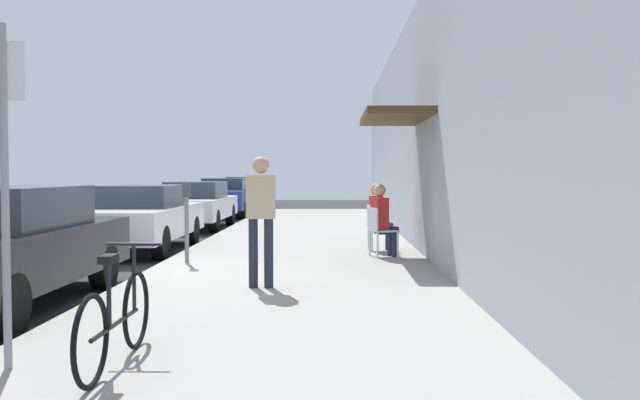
{
  "coord_description": "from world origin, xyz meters",
  "views": [
    {
      "loc": [
        2.86,
        -9.35,
        1.61
      ],
      "look_at": [
        2.58,
        5.21,
        1.01
      ],
      "focal_mm": 37.06,
      "sensor_mm": 36.0,
      "label": 1
    }
  ],
  "objects_px": {
    "parked_car_3": "(226,196)",
    "bicycle_0": "(116,320)",
    "street_sign": "(5,169)",
    "seated_patron_0": "(383,218)",
    "parked_car_4": "(245,192)",
    "cafe_chair_1": "(376,224)",
    "parked_car_1": "(140,217)",
    "parking_meter": "(187,217)",
    "cafe_chair_0": "(379,228)",
    "parked_car_2": "(196,204)",
    "seated_patron_1": "(379,214)",
    "pedestrian_standing": "(261,211)"
  },
  "relations": [
    {
      "from": "parked_car_3",
      "to": "bicycle_0",
      "type": "relative_size",
      "value": 2.57
    },
    {
      "from": "street_sign",
      "to": "seated_patron_0",
      "type": "relative_size",
      "value": 2.02
    },
    {
      "from": "parked_car_3",
      "to": "street_sign",
      "type": "xyz_separation_m",
      "value": [
        1.5,
        -19.51,
        0.9
      ]
    },
    {
      "from": "street_sign",
      "to": "parked_car_3",
      "type": "bearing_deg",
      "value": 94.4
    },
    {
      "from": "parked_car_4",
      "to": "cafe_chair_1",
      "type": "bearing_deg",
      "value": -74.3
    },
    {
      "from": "parked_car_1",
      "to": "seated_patron_0",
      "type": "height_order",
      "value": "seated_patron_0"
    },
    {
      "from": "parking_meter",
      "to": "street_sign",
      "type": "relative_size",
      "value": 0.51
    },
    {
      "from": "street_sign",
      "to": "bicycle_0",
      "type": "distance_m",
      "value": 1.41
    },
    {
      "from": "cafe_chair_0",
      "to": "seated_patron_0",
      "type": "xyz_separation_m",
      "value": [
        0.06,
        0.02,
        0.19
      ]
    },
    {
      "from": "parked_car_2",
      "to": "bicycle_0",
      "type": "xyz_separation_m",
      "value": [
        2.3,
        -14.02,
        -0.23
      ]
    },
    {
      "from": "bicycle_0",
      "to": "cafe_chair_1",
      "type": "relative_size",
      "value": 1.97
    },
    {
      "from": "parked_car_3",
      "to": "seated_patron_0",
      "type": "relative_size",
      "value": 3.41
    },
    {
      "from": "parking_meter",
      "to": "seated_patron_1",
      "type": "bearing_deg",
      "value": 28.65
    },
    {
      "from": "parked_car_3",
      "to": "seated_patron_1",
      "type": "bearing_deg",
      "value": -67.62
    },
    {
      "from": "parked_car_1",
      "to": "seated_patron_1",
      "type": "bearing_deg",
      "value": -9.7
    },
    {
      "from": "parked_car_2",
      "to": "pedestrian_standing",
      "type": "xyz_separation_m",
      "value": [
        3.03,
        -10.52,
        0.41
      ]
    },
    {
      "from": "parked_car_2",
      "to": "parking_meter",
      "type": "relative_size",
      "value": 3.33
    },
    {
      "from": "parked_car_2",
      "to": "parked_car_4",
      "type": "relative_size",
      "value": 1.0
    },
    {
      "from": "street_sign",
      "to": "cafe_chair_1",
      "type": "height_order",
      "value": "street_sign"
    },
    {
      "from": "parking_meter",
      "to": "street_sign",
      "type": "bearing_deg",
      "value": -90.48
    },
    {
      "from": "cafe_chair_0",
      "to": "parking_meter",
      "type": "bearing_deg",
      "value": -164.87
    },
    {
      "from": "street_sign",
      "to": "parked_car_2",
      "type": "bearing_deg",
      "value": 96.07
    },
    {
      "from": "parked_car_3",
      "to": "pedestrian_standing",
      "type": "distance_m",
      "value": 16.22
    },
    {
      "from": "parked_car_2",
      "to": "parked_car_1",
      "type": "bearing_deg",
      "value": -90.0
    },
    {
      "from": "cafe_chair_1",
      "to": "pedestrian_standing",
      "type": "height_order",
      "value": "pedestrian_standing"
    },
    {
      "from": "parked_car_2",
      "to": "cafe_chair_0",
      "type": "height_order",
      "value": "parked_car_2"
    },
    {
      "from": "bicycle_0",
      "to": "seated_patron_1",
      "type": "height_order",
      "value": "seated_patron_1"
    },
    {
      "from": "bicycle_0",
      "to": "pedestrian_standing",
      "type": "distance_m",
      "value": 3.63
    },
    {
      "from": "parking_meter",
      "to": "parked_car_1",
      "type": "bearing_deg",
      "value": 120.49
    },
    {
      "from": "parked_car_4",
      "to": "pedestrian_standing",
      "type": "relative_size",
      "value": 2.59
    },
    {
      "from": "parked_car_1",
      "to": "seated_patron_0",
      "type": "bearing_deg",
      "value": -19.69
    },
    {
      "from": "cafe_chair_1",
      "to": "parked_car_2",
      "type": "bearing_deg",
      "value": 126.9
    },
    {
      "from": "street_sign",
      "to": "bicycle_0",
      "type": "bearing_deg",
      "value": 6.09
    },
    {
      "from": "parked_car_2",
      "to": "seated_patron_0",
      "type": "distance_m",
      "value": 8.75
    },
    {
      "from": "parked_car_1",
      "to": "parked_car_3",
      "type": "height_order",
      "value": "parked_car_3"
    },
    {
      "from": "parked_car_4",
      "to": "cafe_chair_0",
      "type": "height_order",
      "value": "parked_car_4"
    },
    {
      "from": "seated_patron_0",
      "to": "seated_patron_1",
      "type": "height_order",
      "value": "same"
    },
    {
      "from": "parking_meter",
      "to": "pedestrian_standing",
      "type": "distance_m",
      "value": 2.78
    },
    {
      "from": "parked_car_1",
      "to": "seated_patron_1",
      "type": "height_order",
      "value": "seated_patron_1"
    },
    {
      "from": "parked_car_2",
      "to": "street_sign",
      "type": "distance_m",
      "value": 14.21
    },
    {
      "from": "parking_meter",
      "to": "parked_car_4",
      "type": "bearing_deg",
      "value": 94.7
    },
    {
      "from": "parked_car_1",
      "to": "bicycle_0",
      "type": "height_order",
      "value": "parked_car_1"
    },
    {
      "from": "pedestrian_standing",
      "to": "bicycle_0",
      "type": "bearing_deg",
      "value": -101.9
    },
    {
      "from": "bicycle_0",
      "to": "cafe_chair_1",
      "type": "xyz_separation_m",
      "value": [
        2.49,
        7.63,
        0.14
      ]
    },
    {
      "from": "bicycle_0",
      "to": "pedestrian_standing",
      "type": "xyz_separation_m",
      "value": [
        0.74,
        3.5,
        0.64
      ]
    },
    {
      "from": "parked_car_2",
      "to": "parked_car_3",
      "type": "relative_size",
      "value": 1.0
    },
    {
      "from": "parked_car_1",
      "to": "seated_patron_1",
      "type": "distance_m",
      "value": 4.92
    },
    {
      "from": "parked_car_2",
      "to": "cafe_chair_0",
      "type": "distance_m",
      "value": 8.74
    },
    {
      "from": "parked_car_3",
      "to": "seated_patron_0",
      "type": "bearing_deg",
      "value": -69.07
    },
    {
      "from": "seated_patron_0",
      "to": "parked_car_3",
      "type": "bearing_deg",
      "value": 110.93
    }
  ]
}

